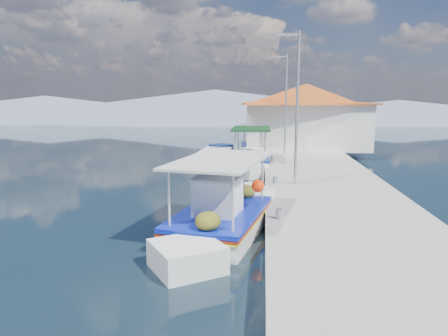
{
  "coord_description": "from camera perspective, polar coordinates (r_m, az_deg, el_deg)",
  "views": [
    {
      "loc": [
        3.32,
        -14.85,
        4.0
      ],
      "look_at": [
        1.81,
        0.93,
        1.3
      ],
      "focal_mm": 33.58,
      "sensor_mm": 36.0,
      "label": 1
    }
  ],
  "objects": [
    {
      "name": "quay",
      "position": [
        21.34,
        12.34,
        -0.68
      ],
      "size": [
        5.0,
        44.0,
        0.5
      ],
      "primitive_type": "cube",
      "color": "#AEAAA3",
      "rests_on": "ground"
    },
    {
      "name": "lamp_post_near",
      "position": [
        16.89,
        9.63,
        9.02
      ],
      "size": [
        1.21,
        0.14,
        6.0
      ],
      "color": "#A5A8AD",
      "rests_on": "quay"
    },
    {
      "name": "ground",
      "position": [
        15.74,
        -6.91,
        -5.14
      ],
      "size": [
        160.0,
        160.0,
        0.0
      ],
      "primitive_type": "plane",
      "color": "black",
      "rests_on": "ground"
    },
    {
      "name": "caique_blue_hull",
      "position": [
        26.72,
        -1.14,
        1.66
      ],
      "size": [
        1.93,
        5.78,
        1.03
      ],
      "rotation": [
        0.0,
        0.0,
        0.06
      ],
      "color": "navy",
      "rests_on": "ground"
    },
    {
      "name": "lamp_post_far",
      "position": [
        25.88,
        8.22,
        9.24
      ],
      "size": [
        1.21,
        0.14,
        6.0
      ],
      "color": "#A5A8AD",
      "rests_on": "quay"
    },
    {
      "name": "caique_green_canopy",
      "position": [
        23.61,
        3.68,
        0.83
      ],
      "size": [
        2.13,
        6.83,
        2.56
      ],
      "rotation": [
        0.0,
        0.0,
        -0.01
      ],
      "color": "white",
      "rests_on": "ground"
    },
    {
      "name": "main_caique",
      "position": [
        12.44,
        -0.42,
        -6.78
      ],
      "size": [
        3.17,
        7.44,
        2.5
      ],
      "rotation": [
        0.0,
        0.0,
        0.2
      ],
      "color": "white",
      "rests_on": "ground"
    },
    {
      "name": "bollards",
      "position": [
        20.39,
        6.76,
        0.14
      ],
      "size": [
        0.2,
        17.2,
        0.3
      ],
      "color": "#A5A8AD",
      "rests_on": "quay"
    },
    {
      "name": "caique_far",
      "position": [
        30.27,
        4.17,
        2.84
      ],
      "size": [
        2.12,
        6.36,
        2.23
      ],
      "rotation": [
        0.0,
        0.0,
        -0.06
      ],
      "color": "white",
      "rests_on": "ground"
    },
    {
      "name": "harbor_building",
      "position": [
        30.02,
        11.06,
        7.15
      ],
      "size": [
        10.49,
        10.49,
        4.4
      ],
      "color": "white",
      "rests_on": "quay"
    },
    {
      "name": "mountain_ridge",
      "position": [
        70.95,
        8.16,
        7.99
      ],
      "size": [
        171.4,
        96.0,
        5.5
      ],
      "color": "slate",
      "rests_on": "ground"
    }
  ]
}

